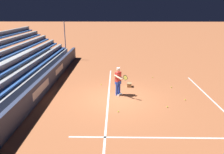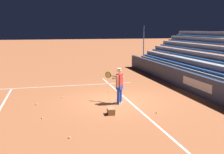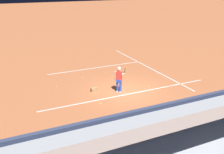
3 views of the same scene
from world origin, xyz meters
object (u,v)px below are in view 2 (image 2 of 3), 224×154
tennis_ball_far_right (42,118)px  tennis_ball_by_box (108,92)px  tennis_ball_on_baseline (69,137)px  ball_box_cardboard (111,111)px  tennis_ball_midcourt (36,104)px  tennis_ball_stray_back (157,113)px  tennis_player (119,85)px  tennis_ball_far_left (62,97)px

tennis_ball_far_right → tennis_ball_by_box: same height
tennis_ball_by_box → tennis_ball_on_baseline: bearing=155.4°
ball_box_cardboard → tennis_ball_midcourt: ball_box_cardboard is taller
ball_box_cardboard → tennis_ball_by_box: size_ratio=6.06×
tennis_ball_on_baseline → tennis_ball_midcourt: bearing=15.5°
tennis_ball_stray_back → tennis_ball_midcourt: 5.63m
tennis_ball_stray_back → tennis_ball_far_right: (0.49, 4.72, 0.00)m
tennis_player → tennis_ball_on_baseline: bearing=143.0°
ball_box_cardboard → tennis_ball_midcourt: 3.82m
tennis_player → tennis_ball_midcourt: bearing=79.1°
tennis_ball_stray_back → tennis_ball_far_right: bearing=84.1°
tennis_ball_on_baseline → tennis_ball_by_box: bearing=-24.6°
tennis_player → tennis_ball_far_right: bearing=110.6°
tennis_ball_stray_back → tennis_ball_far_left: 5.18m
tennis_ball_on_baseline → tennis_ball_far_right: bearing=22.2°
ball_box_cardboard → tennis_ball_on_baseline: (-2.05, 1.91, -0.10)m
tennis_ball_far_right → tennis_player: bearing=-69.4°
ball_box_cardboard → tennis_ball_stray_back: bearing=-100.0°
tennis_ball_far_left → tennis_ball_midcourt: bearing=128.3°
tennis_ball_stray_back → tennis_ball_far_left: (3.55, 3.77, 0.00)m
tennis_ball_far_right → tennis_ball_on_baseline: bearing=-157.8°
tennis_ball_stray_back → tennis_ball_midcourt: bearing=62.9°
tennis_player → tennis_ball_far_left: tennis_player is taller
tennis_ball_midcourt → tennis_ball_far_left: bearing=-51.7°
tennis_ball_midcourt → tennis_ball_on_baseline: (-4.28, -1.19, 0.00)m
tennis_ball_by_box → tennis_ball_midcourt: same height
tennis_player → tennis_ball_by_box: tennis_player is taller
tennis_player → tennis_ball_on_baseline: (-3.54, 2.67, -0.86)m
ball_box_cardboard → tennis_ball_stray_back: 1.95m
tennis_ball_stray_back → tennis_ball_by_box: bearing=15.3°
tennis_ball_stray_back → tennis_ball_far_right: 4.75m
tennis_ball_stray_back → tennis_ball_on_baseline: same height
tennis_ball_far_right → ball_box_cardboard: bearing=-93.0°
tennis_ball_stray_back → tennis_ball_far_left: same height
tennis_ball_midcourt → tennis_player: bearing=-100.9°
ball_box_cardboard → tennis_ball_far_left: (3.22, 1.85, -0.10)m
tennis_ball_by_box → tennis_ball_midcourt: (-1.60, 3.87, 0.00)m
ball_box_cardboard → tennis_ball_midcourt: bearing=54.2°
ball_box_cardboard → tennis_ball_by_box: ball_box_cardboard is taller
tennis_ball_stray_back → tennis_ball_on_baseline: (-1.71, 3.83, 0.00)m
tennis_ball_stray_back → tennis_ball_far_right: same height
tennis_player → tennis_ball_on_baseline: 4.51m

